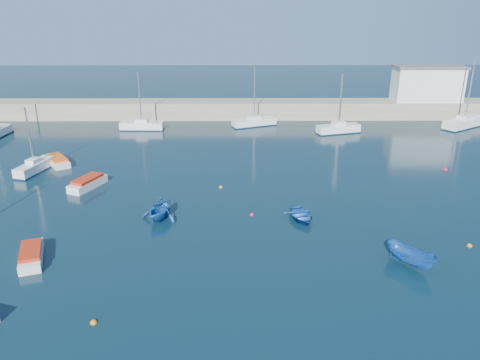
{
  "coord_description": "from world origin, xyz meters",
  "views": [
    {
      "loc": [
        1.0,
        -25.41,
        16.89
      ],
      "look_at": [
        1.26,
        14.56,
        1.6
      ],
      "focal_mm": 35.0,
      "sensor_mm": 36.0,
      "label": 1
    }
  ],
  "objects_px": {
    "harbor_office": "(427,84)",
    "sailboat_5": "(142,125)",
    "sailboat_7": "(338,128)",
    "motorboat_2": "(57,161)",
    "motorboat_0": "(31,255)",
    "sailboat_8": "(464,123)",
    "dinghy_left": "(160,209)",
    "sailboat_3": "(34,167)",
    "motorboat_1": "(88,183)",
    "dinghy_center": "(301,215)",
    "sailboat_6": "(254,122)",
    "dinghy_right": "(411,257)"
  },
  "relations": [
    {
      "from": "sailboat_6",
      "to": "dinghy_right",
      "type": "height_order",
      "value": "sailboat_6"
    },
    {
      "from": "motorboat_2",
      "to": "dinghy_right",
      "type": "relative_size",
      "value": 1.21
    },
    {
      "from": "sailboat_6",
      "to": "sailboat_8",
      "type": "distance_m",
      "value": 30.12
    },
    {
      "from": "sailboat_5",
      "to": "sailboat_6",
      "type": "xyz_separation_m",
      "value": [
        15.86,
        2.07,
        -0.04
      ]
    },
    {
      "from": "sailboat_7",
      "to": "motorboat_0",
      "type": "relative_size",
      "value": 1.87
    },
    {
      "from": "motorboat_0",
      "to": "motorboat_2",
      "type": "bearing_deg",
      "value": 86.38
    },
    {
      "from": "motorboat_2",
      "to": "dinghy_center",
      "type": "relative_size",
      "value": 1.3
    },
    {
      "from": "motorboat_0",
      "to": "motorboat_1",
      "type": "height_order",
      "value": "motorboat_1"
    },
    {
      "from": "sailboat_3",
      "to": "motorboat_1",
      "type": "xyz_separation_m",
      "value": [
        6.9,
        -4.42,
        -0.11
      ]
    },
    {
      "from": "sailboat_6",
      "to": "dinghy_left",
      "type": "xyz_separation_m",
      "value": [
        -8.86,
        -30.95,
        0.34
      ]
    },
    {
      "from": "sailboat_7",
      "to": "motorboat_2",
      "type": "xyz_separation_m",
      "value": [
        -33.83,
        -12.95,
        -0.22
      ]
    },
    {
      "from": "sailboat_5",
      "to": "motorboat_1",
      "type": "height_order",
      "value": "sailboat_5"
    },
    {
      "from": "sailboat_6",
      "to": "sailboat_7",
      "type": "distance_m",
      "value": 12.06
    },
    {
      "from": "harbor_office",
      "to": "sailboat_5",
      "type": "distance_m",
      "value": 43.23
    },
    {
      "from": "sailboat_7",
      "to": "dinghy_left",
      "type": "bearing_deg",
      "value": 126.95
    },
    {
      "from": "dinghy_left",
      "to": "motorboat_0",
      "type": "bearing_deg",
      "value": -121.05
    },
    {
      "from": "sailboat_6",
      "to": "sailboat_8",
      "type": "bearing_deg",
      "value": -114.1
    },
    {
      "from": "motorboat_0",
      "to": "sailboat_8",
      "type": "bearing_deg",
      "value": 19.12
    },
    {
      "from": "dinghy_right",
      "to": "sailboat_6",
      "type": "bearing_deg",
      "value": 66.35
    },
    {
      "from": "sailboat_5",
      "to": "motorboat_0",
      "type": "xyz_separation_m",
      "value": [
        -0.98,
        -35.49,
        -0.2
      ]
    },
    {
      "from": "harbor_office",
      "to": "sailboat_6",
      "type": "relative_size",
      "value": 1.19
    },
    {
      "from": "sailboat_8",
      "to": "dinghy_right",
      "type": "xyz_separation_m",
      "value": [
        -20.83,
        -37.54,
        0.03
      ]
    },
    {
      "from": "sailboat_3",
      "to": "motorboat_0",
      "type": "xyz_separation_m",
      "value": [
        7.03,
        -18.08,
        -0.17
      ]
    },
    {
      "from": "harbor_office",
      "to": "motorboat_0",
      "type": "bearing_deg",
      "value": -135.33
    },
    {
      "from": "sailboat_3",
      "to": "dinghy_left",
      "type": "xyz_separation_m",
      "value": [
        15.01,
        -11.46,
        0.33
      ]
    },
    {
      "from": "sailboat_5",
      "to": "motorboat_1",
      "type": "bearing_deg",
      "value": 178.11
    },
    {
      "from": "harbor_office",
      "to": "sailboat_5",
      "type": "height_order",
      "value": "sailboat_5"
    },
    {
      "from": "motorboat_0",
      "to": "harbor_office",
      "type": "bearing_deg",
      "value": 25.82
    },
    {
      "from": "sailboat_7",
      "to": "motorboat_1",
      "type": "bearing_deg",
      "value": 108.93
    },
    {
      "from": "harbor_office",
      "to": "sailboat_3",
      "type": "bearing_deg",
      "value": -153.82
    },
    {
      "from": "sailboat_8",
      "to": "dinghy_center",
      "type": "distance_m",
      "value": 40.75
    },
    {
      "from": "harbor_office",
      "to": "dinghy_left",
      "type": "distance_m",
      "value": 50.8
    },
    {
      "from": "sailboat_8",
      "to": "dinghy_center",
      "type": "xyz_separation_m",
      "value": [
        -27.35,
        -30.2,
        -0.33
      ]
    },
    {
      "from": "harbor_office",
      "to": "dinghy_center",
      "type": "bearing_deg",
      "value": -123.11
    },
    {
      "from": "harbor_office",
      "to": "sailboat_5",
      "type": "xyz_separation_m",
      "value": [
        -42.36,
        -7.35,
        -4.47
      ]
    },
    {
      "from": "sailboat_6",
      "to": "motorboat_1",
      "type": "xyz_separation_m",
      "value": [
        -16.97,
        -23.91,
        -0.1
      ]
    },
    {
      "from": "dinghy_right",
      "to": "sailboat_5",
      "type": "bearing_deg",
      "value": 87.43
    },
    {
      "from": "sailboat_8",
      "to": "dinghy_left",
      "type": "relative_size",
      "value": 2.88
    },
    {
      "from": "sailboat_6",
      "to": "motorboat_1",
      "type": "relative_size",
      "value": 1.87
    },
    {
      "from": "dinghy_left",
      "to": "harbor_office",
      "type": "bearing_deg",
      "value": 64.99
    },
    {
      "from": "sailboat_6",
      "to": "sailboat_3",
      "type": "bearing_deg",
      "value": 106.88
    },
    {
      "from": "dinghy_left",
      "to": "sailboat_5",
      "type": "bearing_deg",
      "value": 122.92
    },
    {
      "from": "harbor_office",
      "to": "dinghy_right",
      "type": "distance_m",
      "value": 47.22
    },
    {
      "from": "sailboat_5",
      "to": "motorboat_2",
      "type": "distance_m",
      "value": 16.28
    },
    {
      "from": "harbor_office",
      "to": "sailboat_8",
      "type": "height_order",
      "value": "sailboat_8"
    },
    {
      "from": "sailboat_3",
      "to": "dinghy_right",
      "type": "xyz_separation_m",
      "value": [
        33.15,
        -18.98,
        0.12
      ]
    },
    {
      "from": "harbor_office",
      "to": "motorboat_0",
      "type": "relative_size",
      "value": 2.33
    },
    {
      "from": "dinghy_center",
      "to": "sailboat_8",
      "type": "bearing_deg",
      "value": 35.13
    },
    {
      "from": "harbor_office",
      "to": "dinghy_right",
      "type": "relative_size",
      "value": 2.69
    },
    {
      "from": "motorboat_2",
      "to": "dinghy_right",
      "type": "distance_m",
      "value": 38.33
    }
  ]
}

